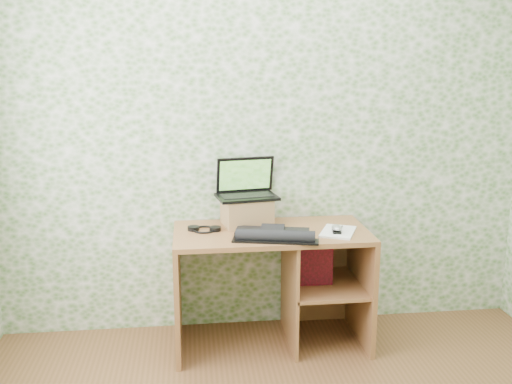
{
  "coord_description": "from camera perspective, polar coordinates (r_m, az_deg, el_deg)",
  "views": [
    {
      "loc": [
        -0.49,
        -1.9,
        1.77
      ],
      "look_at": [
        -0.1,
        1.39,
        1.01
      ],
      "focal_mm": 40.0,
      "sensor_mm": 36.0,
      "label": 1
    }
  ],
  "objects": [
    {
      "name": "mouse",
      "position": [
        3.48,
        8.07,
        -3.73
      ],
      "size": [
        0.08,
        0.11,
        0.03
      ],
      "primitive_type": "ellipsoid",
      "rotation": [
        0.0,
        0.0,
        -0.17
      ],
      "color": "#B3B3B6",
      "rests_on": "notepad"
    },
    {
      "name": "pen",
      "position": [
        3.55,
        8.53,
        -3.65
      ],
      "size": [
        0.05,
        0.11,
        0.01
      ],
      "primitive_type": "cylinder",
      "rotation": [
        1.57,
        0.0,
        -0.35
      ],
      "color": "black",
      "rests_on": "notepad"
    },
    {
      "name": "red_box",
      "position": [
        3.64,
        5.7,
        -6.94
      ],
      "size": [
        0.25,
        0.08,
        0.29
      ],
      "primitive_type": "cube",
      "rotation": [
        0.0,
        0.0,
        -0.01
      ],
      "color": "maroon",
      "rests_on": "desk"
    },
    {
      "name": "notepad",
      "position": [
        3.52,
        8.2,
        -3.96
      ],
      "size": [
        0.28,
        0.32,
        0.01
      ],
      "primitive_type": "cube",
      "rotation": [
        0.0,
        0.0,
        -0.42
      ],
      "color": "white",
      "rests_on": "desk"
    },
    {
      "name": "keyboard",
      "position": [
        3.37,
        1.78,
        -4.25
      ],
      "size": [
        0.51,
        0.35,
        0.07
      ],
      "rotation": [
        0.0,
        0.0,
        -0.22
      ],
      "color": "black",
      "rests_on": "desk"
    },
    {
      "name": "wall_back",
      "position": [
        3.71,
        0.9,
        5.65
      ],
      "size": [
        3.5,
        0.0,
        3.5
      ],
      "primitive_type": "plane",
      "rotation": [
        1.57,
        0.0,
        0.0
      ],
      "color": "silver",
      "rests_on": "ground"
    },
    {
      "name": "desk",
      "position": [
        3.65,
        2.67,
        -7.75
      ],
      "size": [
        1.2,
        0.6,
        0.75
      ],
      "color": "brown",
      "rests_on": "floor"
    },
    {
      "name": "headphones",
      "position": [
        3.54,
        -5.19,
        -3.71
      ],
      "size": [
        0.21,
        0.18,
        0.03
      ],
      "rotation": [
        0.0,
        0.0,
        -0.2
      ],
      "color": "black",
      "rests_on": "desk"
    },
    {
      "name": "laptop",
      "position": [
        3.63,
        -1.0,
        0.43
      ],
      "size": [
        0.41,
        0.32,
        0.25
      ],
      "rotation": [
        0.0,
        0.0,
        0.16
      ],
      "color": "black",
      "rests_on": "riser"
    },
    {
      "name": "riser",
      "position": [
        3.63,
        -0.93,
        -1.97
      ],
      "size": [
        0.33,
        0.29,
        0.18
      ],
      "primitive_type": "cube",
      "rotation": [
        0.0,
        0.0,
        0.16
      ],
      "color": "#A27048",
      "rests_on": "desk"
    }
  ]
}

